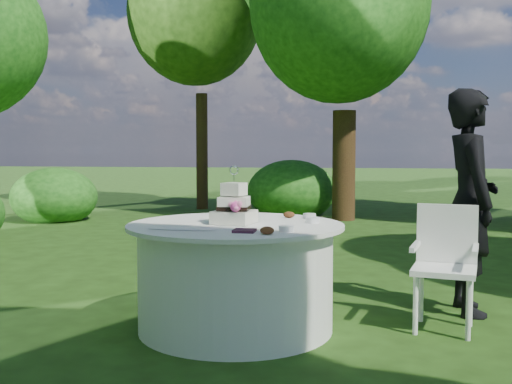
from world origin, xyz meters
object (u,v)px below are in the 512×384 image
at_px(cake, 234,208).
at_px(chair, 445,257).
at_px(table, 236,276).
at_px(napkins, 244,231).
at_px(guest, 470,202).

height_order(cake, chair, cake).
bearing_deg(table, cake, -111.73).
height_order(napkins, table, napkins).
bearing_deg(napkins, cake, 110.44).
bearing_deg(table, chair, 10.56).
bearing_deg(chair, table, -169.44).
bearing_deg(guest, cake, 108.14).
xyz_separation_m(napkins, cake, (-0.15, 0.41, 0.10)).
bearing_deg(table, napkins, -71.10).
distance_m(table, chair, 1.53).
relative_size(table, cake, 3.77).
xyz_separation_m(napkins, table, (-0.15, 0.43, -0.39)).
relative_size(table, chair, 1.74).
bearing_deg(napkins, chair, 27.61).
bearing_deg(chair, cake, -168.87).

